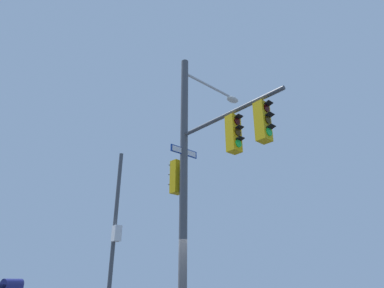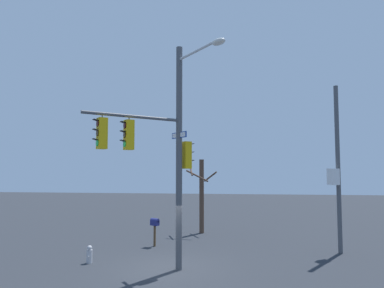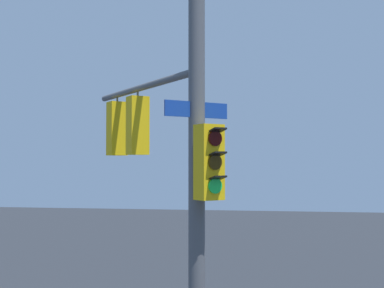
% 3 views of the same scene
% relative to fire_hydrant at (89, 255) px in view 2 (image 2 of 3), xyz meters
% --- Properties ---
extents(ground_plane, '(80.00, 80.00, 0.00)m').
position_rel_fire_hydrant_xyz_m(ground_plane, '(0.44, 3.46, -0.34)').
color(ground_plane, '#292D33').
extents(main_signal_pole_assembly, '(3.04, 5.05, 8.91)m').
position_rel_fire_hydrant_xyz_m(main_signal_pole_assembly, '(1.04, 3.43, 4.62)').
color(main_signal_pole_assembly, '#4C4F54').
rests_on(main_signal_pole_assembly, ground).
extents(secondary_pole_assembly, '(0.56, 0.67, 7.94)m').
position_rel_fire_hydrant_xyz_m(secondary_pole_assembly, '(-2.86, 10.91, 3.51)').
color(secondary_pole_assembly, '#4C4F54').
rests_on(secondary_pole_assembly, ground).
extents(fire_hydrant, '(0.38, 0.24, 0.73)m').
position_rel_fire_hydrant_xyz_m(fire_hydrant, '(0.00, 0.00, 0.00)').
color(fire_hydrant, '#B2B2B7').
rests_on(fire_hydrant, ground).
extents(mailbox, '(0.42, 0.50, 1.41)m').
position_rel_fire_hydrant_xyz_m(mailbox, '(-3.35, 2.03, 0.76)').
color(mailbox, '#4C3823').
rests_on(mailbox, ground).
extents(bare_tree_behind_pole, '(1.91, 1.90, 4.51)m').
position_rel_fire_hydrant_xyz_m(bare_tree_behind_pole, '(-7.18, 4.10, 2.05)').
color(bare_tree_behind_pole, '#4D382C').
rests_on(bare_tree_behind_pole, ground).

